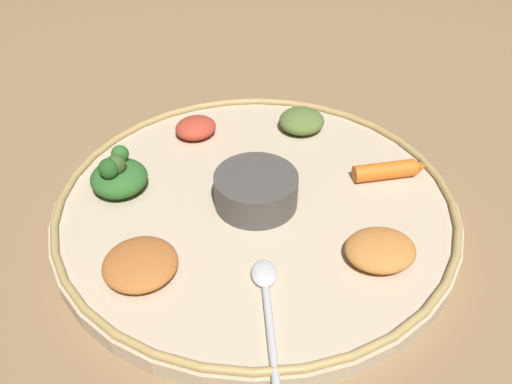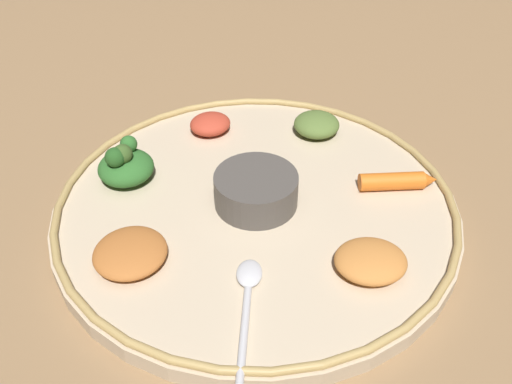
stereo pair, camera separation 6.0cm
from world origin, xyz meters
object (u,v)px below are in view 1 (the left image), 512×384
at_px(greens_pile, 118,175).
at_px(spoon, 268,311).
at_px(center_bowl, 256,189).
at_px(carrot_near_spoon, 390,170).

bearing_deg(greens_pile, spoon, 144.67).
height_order(center_bowl, spoon, center_bowl).
bearing_deg(spoon, center_bowl, -74.13).
relative_size(center_bowl, spoon, 0.50).
bearing_deg(greens_pile, carrot_near_spoon, -163.90).
bearing_deg(carrot_near_spoon, center_bowl, 28.49).
relative_size(center_bowl, greens_pile, 1.13).
bearing_deg(center_bowl, spoon, 105.87).
bearing_deg(center_bowl, carrot_near_spoon, -151.51).
bearing_deg(center_bowl, greens_pile, 3.20).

